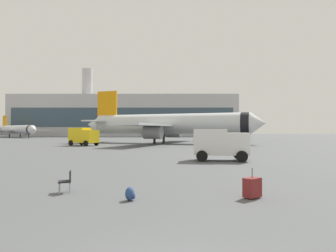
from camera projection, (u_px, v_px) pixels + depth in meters
The scene contains 10 objects.
airplane_at_gate at pixel (168, 124), 55.44m from camera, with size 34.66×31.72×10.50m.
airplane_taxiing at pixel (16, 130), 100.07m from camera, with size 22.53×20.70×7.83m.
service_truck at pixel (83, 136), 47.46m from camera, with size 5.25×4.34×2.90m.
cargo_van at pixel (220, 143), 23.95m from camera, with size 4.61×2.79×2.60m.
safety_cone_near at pixel (193, 140), 65.55m from camera, with size 0.44×0.44×0.72m.
safety_cone_mid at pixel (249, 144), 46.69m from camera, with size 0.44×0.44×0.63m.
rolling_suitcase at pixel (252, 187), 10.74m from camera, with size 0.75×0.71×1.10m.
traveller_backpack at pixel (130, 194), 10.34m from camera, with size 0.36×0.40×0.48m.
gate_chair at pixel (66, 180), 11.70m from camera, with size 0.59×0.59×0.86m.
terminal_building at pixel (125, 116), 125.47m from camera, with size 91.86×21.30×28.87m.
Camera 1 is at (0.08, -4.26, 2.48)m, focal length 31.34 mm.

